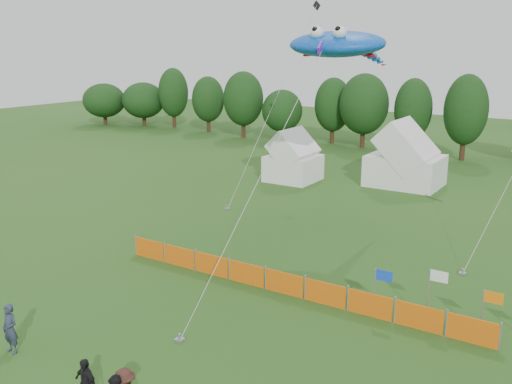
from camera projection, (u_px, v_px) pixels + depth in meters
The scene contains 10 objects.
treeline at pixel (497, 117), 52.98m from camera, with size 104.57×8.78×8.36m.
tent_left at pixel (293, 160), 45.96m from camera, with size 3.82×3.82×3.37m.
tent_right at pixel (406, 161), 44.25m from camera, with size 5.54×4.43×3.91m.
barrier_fence at pixel (284, 283), 25.11m from camera, with size 17.90×0.06×1.00m.
flag_row at pixel (486, 304), 21.03m from camera, with size 8.73×0.72×2.28m.
spectator_a at pixel (10, 329), 20.18m from camera, with size 0.67×0.44×1.84m, color #283044.
spectator_d at pixel (86, 384), 17.09m from camera, with size 0.96×0.40×1.64m, color black.
stingray_kite at pixel (340, 45), 31.97m from camera, with size 6.04×22.80×11.72m.
small_kite_white at pixel (511, 179), 29.69m from camera, with size 2.11×6.49×5.79m.
small_kite_dark at pixel (279, 92), 41.14m from camera, with size 1.10×11.52×14.02m.
Camera 1 is at (11.46, -11.81, 10.66)m, focal length 40.00 mm.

